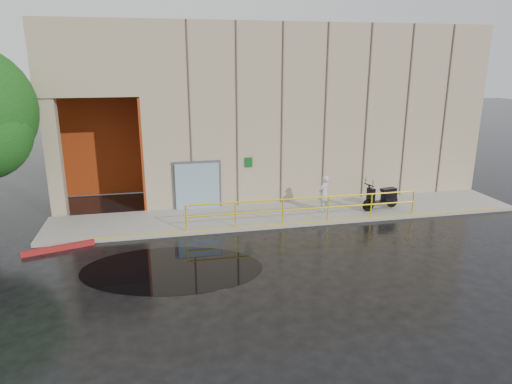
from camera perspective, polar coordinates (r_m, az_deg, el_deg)
ground at (r=14.88m, az=-5.86°, el=-9.47°), size 120.00×120.00×0.00m
sidewalk at (r=19.70m, az=4.23°, el=-2.70°), size 20.00×3.00×0.15m
building at (r=25.30m, az=2.65°, el=11.06°), size 20.00×10.17×8.00m
guardrail at (r=18.36m, az=6.21°, el=-2.18°), size 9.56×0.06×1.03m
person at (r=19.73m, az=8.48°, el=-0.20°), size 0.68×0.64×1.56m
scooter at (r=20.52m, az=15.45°, el=0.15°), size 1.90×1.00×1.44m
red_curb at (r=17.50m, az=-23.44°, el=-6.45°), size 2.35×0.87×0.18m
puddle at (r=15.00m, az=-10.45°, el=-9.43°), size 6.30×4.48×0.01m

